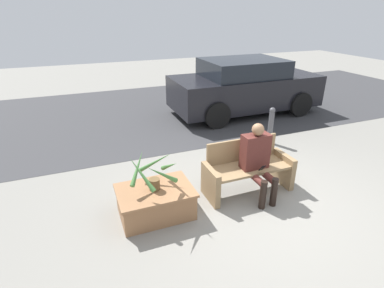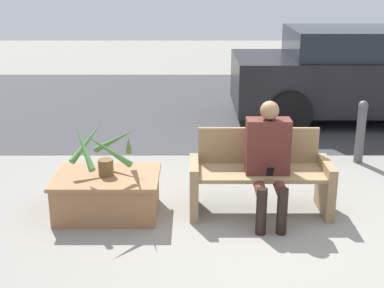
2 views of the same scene
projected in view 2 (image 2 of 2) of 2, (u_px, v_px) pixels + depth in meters
ground_plane at (270, 232)px, 5.25m from camera, size 30.00×30.00×0.00m
road_surface at (231, 104)px, 10.27m from camera, size 20.00×6.00×0.01m
bench at (257, 175)px, 5.62m from camera, size 1.47×0.56×0.86m
person_seated at (266, 156)px, 5.36m from camera, size 0.44×0.62×1.22m
planter_box at (105, 193)px, 5.57m from camera, size 1.09×0.76×0.43m
potted_plant at (103, 150)px, 5.43m from camera, size 0.71×0.70×0.56m
parked_car at (356, 75)px, 9.00m from camera, size 4.21×1.98×1.54m
bollard_post at (358, 130)px, 7.03m from camera, size 0.13×0.13×0.84m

